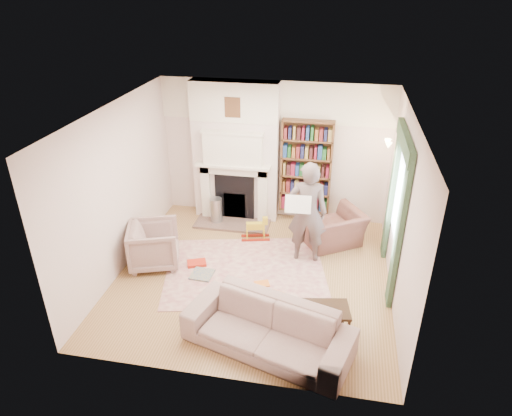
% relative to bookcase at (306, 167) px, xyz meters
% --- Properties ---
extents(floor, '(4.50, 4.50, 0.00)m').
position_rel_bookcase_xyz_m(floor, '(-0.65, -2.12, -1.18)').
color(floor, olive).
rests_on(floor, ground).
extents(ceiling, '(4.50, 4.50, 0.00)m').
position_rel_bookcase_xyz_m(ceiling, '(-0.65, -2.12, 1.62)').
color(ceiling, white).
rests_on(ceiling, wall_back).
extents(wall_back, '(4.50, 0.00, 4.50)m').
position_rel_bookcase_xyz_m(wall_back, '(-0.65, 0.13, 0.22)').
color(wall_back, beige).
rests_on(wall_back, floor).
extents(wall_front, '(4.50, 0.00, 4.50)m').
position_rel_bookcase_xyz_m(wall_front, '(-0.65, -4.37, 0.22)').
color(wall_front, beige).
rests_on(wall_front, floor).
extents(wall_left, '(0.00, 4.50, 4.50)m').
position_rel_bookcase_xyz_m(wall_left, '(-2.90, -2.12, 0.22)').
color(wall_left, beige).
rests_on(wall_left, floor).
extents(wall_right, '(0.00, 4.50, 4.50)m').
position_rel_bookcase_xyz_m(wall_right, '(1.60, -2.12, 0.22)').
color(wall_right, beige).
rests_on(wall_right, floor).
extents(fireplace, '(1.70, 0.58, 2.80)m').
position_rel_bookcase_xyz_m(fireplace, '(-1.40, -0.07, 0.21)').
color(fireplace, beige).
rests_on(fireplace, floor).
extents(bookcase, '(1.00, 0.24, 1.85)m').
position_rel_bookcase_xyz_m(bookcase, '(0.00, 0.00, 0.00)').
color(bookcase, brown).
rests_on(bookcase, floor).
extents(window, '(0.02, 0.90, 1.30)m').
position_rel_bookcase_xyz_m(window, '(1.58, -1.72, 0.27)').
color(window, silver).
rests_on(window, wall_right).
extents(curtain_left, '(0.07, 0.32, 2.40)m').
position_rel_bookcase_xyz_m(curtain_left, '(1.55, -2.42, 0.02)').
color(curtain_left, '#2F472D').
rests_on(curtain_left, floor).
extents(curtain_right, '(0.07, 0.32, 2.40)m').
position_rel_bookcase_xyz_m(curtain_right, '(1.55, -1.02, 0.02)').
color(curtain_right, '#2F472D').
rests_on(curtain_right, floor).
extents(pelmet, '(0.09, 1.70, 0.24)m').
position_rel_bookcase_xyz_m(pelmet, '(1.54, -1.72, 1.20)').
color(pelmet, '#2F472D').
rests_on(pelmet, wall_right).
extents(wall_sconce, '(0.20, 0.24, 0.24)m').
position_rel_bookcase_xyz_m(wall_sconce, '(1.38, -0.62, 0.72)').
color(wall_sconce, gold).
rests_on(wall_sconce, wall_right).
extents(rug, '(3.08, 2.61, 0.01)m').
position_rel_bookcase_xyz_m(rug, '(-0.81, -2.03, -1.17)').
color(rug, beige).
rests_on(rug, floor).
extents(armchair_reading, '(1.34, 1.30, 0.67)m').
position_rel_bookcase_xyz_m(armchair_reading, '(0.61, -0.85, -0.84)').
color(armchair_reading, '#4D2E29').
rests_on(armchair_reading, floor).
extents(armchair_left, '(1.06, 1.04, 0.76)m').
position_rel_bookcase_xyz_m(armchair_left, '(-2.40, -2.10, -0.79)').
color(armchair_left, '#AA9C8C').
rests_on(armchair_left, floor).
extents(sofa, '(2.42, 1.51, 0.66)m').
position_rel_bookcase_xyz_m(sofa, '(-0.14, -3.74, -0.84)').
color(sofa, '#AD9E8F').
rests_on(sofa, floor).
extents(man_reading, '(0.69, 0.47, 1.85)m').
position_rel_bookcase_xyz_m(man_reading, '(0.16, -1.45, -0.25)').
color(man_reading, '#574846').
rests_on(man_reading, floor).
extents(newspaper, '(0.44, 0.14, 0.29)m').
position_rel_bookcase_xyz_m(newspaper, '(0.01, -1.65, -0.01)').
color(newspaper, white).
rests_on(newspaper, man_reading).
extents(coffee_table, '(0.77, 0.56, 0.45)m').
position_rel_bookcase_xyz_m(coffee_table, '(0.58, -3.33, -0.95)').
color(coffee_table, '#332011').
rests_on(coffee_table, floor).
extents(paraffin_heater, '(0.32, 0.32, 0.55)m').
position_rel_bookcase_xyz_m(paraffin_heater, '(-1.73, -0.48, -0.90)').
color(paraffin_heater, '#95979B').
rests_on(paraffin_heater, floor).
extents(rocking_horse, '(0.57, 0.33, 0.47)m').
position_rel_bookcase_xyz_m(rocking_horse, '(-0.83, -0.96, -0.94)').
color(rocking_horse, gold).
rests_on(rocking_horse, rug).
extents(board_game, '(0.38, 0.38, 0.03)m').
position_rel_bookcase_xyz_m(board_game, '(-1.50, -2.31, -1.15)').
color(board_game, gold).
rests_on(board_game, rug).
extents(game_box_lid, '(0.38, 0.32, 0.05)m').
position_rel_bookcase_xyz_m(game_box_lid, '(-1.68, -2.02, -1.14)').
color(game_box_lid, red).
rests_on(game_box_lid, rug).
extents(comic_annuals, '(0.66, 0.64, 0.02)m').
position_rel_bookcase_xyz_m(comic_annuals, '(-0.40, -2.57, -1.16)').
color(comic_annuals, red).
rests_on(comic_annuals, rug).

